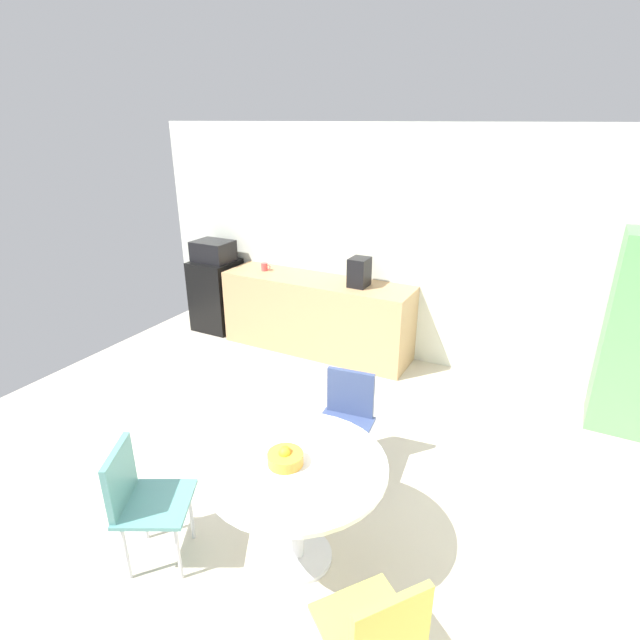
% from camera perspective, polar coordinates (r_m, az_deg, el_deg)
% --- Properties ---
extents(ground_plane, '(6.00, 6.00, 0.00)m').
position_cam_1_polar(ground_plane, '(3.90, -10.43, -20.56)').
color(ground_plane, beige).
extents(wall_back, '(6.00, 0.10, 2.60)m').
position_cam_1_polar(wall_back, '(5.67, 7.55, 8.51)').
color(wall_back, silver).
rests_on(wall_back, ground_plane).
extents(counter_block, '(2.29, 0.60, 0.90)m').
position_cam_1_polar(counter_block, '(5.89, -0.42, 0.56)').
color(counter_block, tan).
rests_on(counter_block, ground_plane).
extents(mini_fridge, '(0.54, 0.54, 0.93)m').
position_cam_1_polar(mini_fridge, '(6.68, -11.83, 2.86)').
color(mini_fridge, black).
rests_on(mini_fridge, ground_plane).
extents(microwave, '(0.48, 0.38, 0.26)m').
position_cam_1_polar(microwave, '(6.51, -12.23, 7.79)').
color(microwave, black).
rests_on(microwave, mini_fridge).
extents(round_table, '(1.09, 1.09, 0.74)m').
position_cam_1_polar(round_table, '(3.12, -2.77, -18.17)').
color(round_table, silver).
rests_on(round_table, ground_plane).
extents(chair_yellow, '(0.59, 0.59, 0.83)m').
position_cam_1_polar(chair_yellow, '(2.59, 6.78, -32.18)').
color(chair_yellow, silver).
rests_on(chair_yellow, ground_plane).
extents(chair_navy, '(0.47, 0.47, 0.83)m').
position_cam_1_polar(chair_navy, '(3.90, 3.08, -10.49)').
color(chair_navy, silver).
rests_on(chair_navy, ground_plane).
extents(chair_teal, '(0.57, 0.57, 0.83)m').
position_cam_1_polar(chair_teal, '(3.36, -20.30, -18.19)').
color(chair_teal, silver).
rests_on(chair_teal, ground_plane).
extents(fruit_bowl, '(0.21, 0.21, 0.11)m').
position_cam_1_polar(fruit_bowl, '(3.01, -4.03, -15.54)').
color(fruit_bowl, gold).
rests_on(fruit_bowl, round_table).
extents(mug_white, '(0.13, 0.08, 0.09)m').
position_cam_1_polar(mug_white, '(6.10, -6.41, 6.13)').
color(mug_white, '#D84C4C').
rests_on(mug_white, counter_block).
extents(coffee_maker, '(0.20, 0.24, 0.32)m').
position_cam_1_polar(coffee_maker, '(5.47, 4.56, 5.53)').
color(coffee_maker, black).
rests_on(coffee_maker, counter_block).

